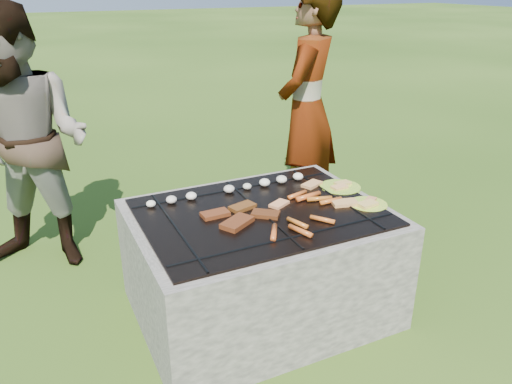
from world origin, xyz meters
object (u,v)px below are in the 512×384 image
Objects in this scene: plate_far at (340,187)px; cook at (307,111)px; fire_pit at (260,266)px; plate_near at (368,204)px; bystander at (28,144)px.

plate_far is 0.17× the size of cook.
cook is (0.80, 0.89, 0.57)m from fire_pit.
plate_near is at bearing -90.43° from plate_far.
plate_far reaches higher than fire_pit.
cook is at bearing 47.92° from fire_pit.
fire_pit is 0.67m from plate_near.
fire_pit is at bearing 5.98° from cook.
plate_near is at bearing -6.68° from bystander.
fire_pit is 0.76× the size of cook.
fire_pit is 0.66m from plate_far.
plate_far is at bearing 9.53° from fire_pit.
plate_near is (-0.00, -0.26, 0.00)m from plate_far.
bystander reaches higher than plate_far.
fire_pit is at bearing -170.47° from plate_far.
cook reaches higher than fire_pit.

